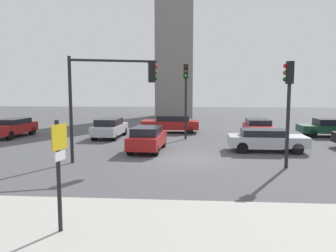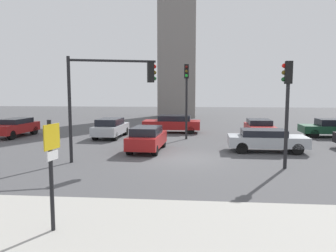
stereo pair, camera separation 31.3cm
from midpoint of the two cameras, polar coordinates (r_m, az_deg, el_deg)
ground_plane at (r=17.22m, az=3.19°, el=-5.68°), size 100.69×100.69×0.00m
sidewalk_corner at (r=8.76m, az=1.07°, el=-17.33°), size 36.25×3.89×0.15m
direction_sign at (r=8.39m, az=-18.54°, el=-6.32°), size 0.18×0.59×2.73m
traffic_light_0 at (r=15.70m, az=20.50°, el=5.21°), size 0.48×0.36×4.84m
traffic_light_1 at (r=23.65m, az=3.61°, el=6.68°), size 0.33×0.47×5.36m
traffic_light_2 at (r=16.60m, az=-9.32°, el=6.92°), size 4.17×1.49×5.17m
car_0 at (r=24.87m, az=-9.55°, el=-0.27°), size 1.93×4.26×1.45m
car_1 at (r=19.89m, az=17.09°, el=-2.25°), size 4.47×1.97×1.30m
car_2 at (r=27.93m, az=26.94°, el=-0.21°), size 4.55×2.06×1.36m
car_4 at (r=25.02m, az=15.89°, el=-0.37°), size 1.88×3.99×1.40m
car_5 at (r=27.51m, az=-24.69°, el=-0.14°), size 2.05×4.31×1.39m
car_6 at (r=19.23m, az=-3.19°, el=-2.14°), size 1.95×4.04×1.44m
car_7 at (r=27.41m, az=1.09°, el=0.45°), size 4.70×2.01×1.43m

